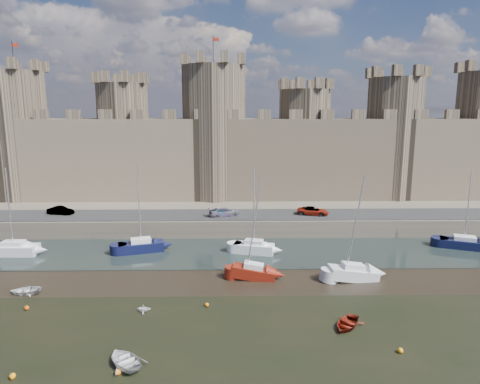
# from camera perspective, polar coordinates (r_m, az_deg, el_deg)

# --- Properties ---
(ground) EXTENTS (160.00, 160.00, 0.00)m
(ground) POSITION_cam_1_polar(r_m,az_deg,el_deg) (33.93, -10.44, -21.36)
(ground) COLOR black
(ground) RESTS_ON ground
(water_channel) EXTENTS (160.00, 12.00, 0.08)m
(water_channel) POSITION_cam_1_polar(r_m,az_deg,el_deg) (55.52, -6.43, -8.06)
(water_channel) COLOR black
(water_channel) RESTS_ON ground
(quay) EXTENTS (160.00, 60.00, 2.50)m
(quay) POSITION_cam_1_polar(r_m,az_deg,el_deg) (90.01, -4.33, 0.13)
(quay) COLOR #4C443A
(quay) RESTS_ON ground
(road) EXTENTS (160.00, 7.00, 0.10)m
(road) POSITION_cam_1_polar(r_m,az_deg,el_deg) (64.38, -5.65, -3.06)
(road) COLOR black
(road) RESTS_ON quay
(castle) EXTENTS (108.50, 11.00, 29.00)m
(castle) POSITION_cam_1_polar(r_m,az_deg,el_deg) (76.76, -5.43, 6.11)
(castle) COLOR #42382B
(castle) RESTS_ON quay
(car_1) EXTENTS (4.08, 2.16, 1.28)m
(car_1) POSITION_cam_1_polar(r_m,az_deg,el_deg) (69.60, -22.82, -2.31)
(car_1) COLOR gray
(car_1) RESTS_ON quay
(car_2) EXTENTS (4.89, 3.14, 1.32)m
(car_2) POSITION_cam_1_polar(r_m,az_deg,el_deg) (63.31, -2.13, -2.68)
(car_2) COLOR gray
(car_2) RESTS_ON quay
(car_3) EXTENTS (5.00, 3.22, 1.28)m
(car_3) POSITION_cam_1_polar(r_m,az_deg,el_deg) (64.87, 9.69, -2.52)
(car_3) COLOR gray
(car_3) RESTS_ON quay
(sailboat_0) EXTENTS (5.96, 2.44, 11.04)m
(sailboat_0) POSITION_cam_1_polar(r_m,az_deg,el_deg) (61.24, -27.95, -6.69)
(sailboat_0) COLOR silver
(sailboat_0) RESTS_ON ground
(sailboat_1) EXTENTS (6.00, 3.65, 11.25)m
(sailboat_1) POSITION_cam_1_polar(r_m,az_deg,el_deg) (56.71, -13.06, -6.99)
(sailboat_1) COLOR black
(sailboat_1) RESTS_ON ground
(sailboat_2) EXTENTS (5.40, 3.17, 10.93)m
(sailboat_2) POSITION_cam_1_polar(r_m,az_deg,el_deg) (54.82, 1.85, -7.35)
(sailboat_2) COLOR white
(sailboat_2) RESTS_ON ground
(sailboat_3) EXTENTS (6.34, 4.38, 10.36)m
(sailboat_3) POSITION_cam_1_polar(r_m,az_deg,el_deg) (63.91, 27.73, -6.02)
(sailboat_3) COLOR black
(sailboat_3) RESTS_ON ground
(sailboat_4) EXTENTS (4.87, 2.38, 10.94)m
(sailboat_4) POSITION_cam_1_polar(r_m,az_deg,el_deg) (47.09, 1.85, -10.56)
(sailboat_4) COLOR maroon
(sailboat_4) RESTS_ON ground
(sailboat_5) EXTENTS (5.45, 2.59, 11.35)m
(sailboat_5) POSITION_cam_1_polar(r_m,az_deg,el_deg) (48.34, 14.83, -10.34)
(sailboat_5) COLOR silver
(sailboat_5) RESTS_ON ground
(dinghy_2) EXTENTS (4.12, 4.29, 0.72)m
(dinghy_2) POSITION_cam_1_polar(r_m,az_deg,el_deg) (33.97, -15.10, -20.81)
(dinghy_2) COLOR silver
(dinghy_2) RESTS_ON ground
(dinghy_3) EXTENTS (1.42, 1.26, 0.68)m
(dinghy_3) POSITION_cam_1_polar(r_m,az_deg,el_deg) (40.99, -12.69, -14.92)
(dinghy_3) COLOR white
(dinghy_3) RESTS_ON ground
(dinghy_4) EXTENTS (3.78, 4.00, 0.67)m
(dinghy_4) POSITION_cam_1_polar(r_m,az_deg,el_deg) (38.65, 14.07, -16.66)
(dinghy_4) COLOR maroon
(dinghy_4) RESTS_ON ground
(dinghy_6) EXTENTS (3.07, 2.24, 0.62)m
(dinghy_6) POSITION_cam_1_polar(r_m,az_deg,el_deg) (48.61, -26.72, -11.67)
(dinghy_6) COLOR silver
(dinghy_6) RESTS_ON ground
(buoy_1) EXTENTS (0.44, 0.44, 0.44)m
(buoy_1) POSITION_cam_1_polar(r_m,az_deg,el_deg) (44.91, -26.56, -13.66)
(buoy_1) COLOR #D95509
(buoy_1) RESTS_ON ground
(buoy_2) EXTENTS (0.43, 0.43, 0.43)m
(buoy_2) POSITION_cam_1_polar(r_m,az_deg,el_deg) (33.07, -15.99, -22.12)
(buoy_2) COLOR orange
(buoy_2) RESTS_ON ground
(buoy_3) EXTENTS (0.39, 0.39, 0.39)m
(buoy_3) POSITION_cam_1_polar(r_m,az_deg,el_deg) (41.20, -4.44, -14.76)
(buoy_3) COLOR orange
(buoy_3) RESTS_ON ground
(buoy_4) EXTENTS (0.43, 0.43, 0.43)m
(buoy_4) POSITION_cam_1_polar(r_m,az_deg,el_deg) (35.20, -28.06, -20.85)
(buoy_4) COLOR orange
(buoy_4) RESTS_ON ground
(buoy_5) EXTENTS (0.42, 0.42, 0.42)m
(buoy_5) POSITION_cam_1_polar(r_m,az_deg,el_deg) (36.35, 20.61, -19.17)
(buoy_5) COLOR orange
(buoy_5) RESTS_ON ground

